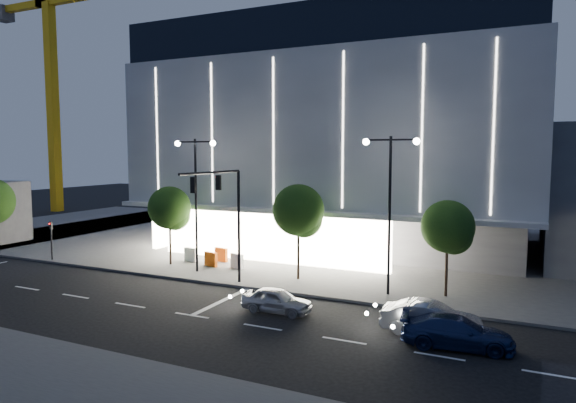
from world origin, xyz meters
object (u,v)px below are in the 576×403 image
Objects in this scene: barrier_c at (211,259)px; car_third at (457,332)px; ped_signal_far at (51,236)px; barrier_a at (221,255)px; tree_right at (448,230)px; car_lead at (277,300)px; tower_crane at (57,59)px; tree_mid at (299,213)px; car_second at (431,318)px; barrier_d at (237,261)px; traffic_mast at (226,205)px; street_lamp_east at (390,191)px; street_lamp_west at (196,185)px; barrier_b at (191,255)px; tree_left at (170,210)px.

car_third is at bearing -10.10° from barrier_c.
ped_signal_far is 12.77m from barrier_a.
tree_right is 10.24m from car_lead.
tower_crane is 7.01× the size of car_third.
car_second is at bearing -33.51° from tree_mid.
car_second reaches higher than barrier_d.
tree_mid is at bearing 50.58° from traffic_mast.
car_second is at bearing -57.47° from street_lamp_east.
street_lamp_west is 0.28× the size of tower_crane.
tree_mid is at bearing 8.26° from street_lamp_west.
street_lamp_west is 46.19m from tower_crane.
car_third is (13.50, -3.56, -4.37)m from traffic_mast.
tree_right is (12.03, 3.68, -1.14)m from traffic_mast.
car_second is (3.24, -5.08, -5.24)m from street_lamp_east.
tree_right is at bearing 3.76° from car_third.
street_lamp_east is (13.00, 0.00, 0.00)m from street_lamp_west.
street_lamp_west is 17.80m from car_second.
tree_mid is at bearing 54.49° from car_second.
barrier_b is (9.73, 3.90, -1.24)m from ped_signal_far.
traffic_mast reaches higher than car_second.
street_lamp_west is 8.18× the size of barrier_c.
car_third is at bearing -15.62° from barrier_b.
tree_left reaches higher than barrier_c.
car_lead is 0.84× the size of car_second.
barrier_d is (-15.56, 8.15, -0.01)m from car_third.
tree_left is 1.04× the size of tree_right.
traffic_mast is 8.58m from barrier_a.
street_lamp_west is 13.00m from street_lamp_east.
barrier_d is (39.86, -20.06, -19.86)m from tower_crane.
car_third is at bearing -17.45° from barrier_a.
traffic_mast is 6.43× the size of barrier_d.
barrier_d is at bearing 170.07° from street_lamp_east.
street_lamp_west is at bearing -38.63° from barrier_b.
tree_right is 14.48m from barrier_d.
barrier_c is (2.25, -0.74, 0.00)m from barrier_b.
traffic_mast is 9.17m from barrier_b.
street_lamp_east is 8.18× the size of barrier_b.
tree_right is at bearing 0.01° from car_second.
tree_left reaches higher than car_lead.
car_second is (0.21, -6.10, -3.17)m from tree_right.
street_lamp_east is 16.34m from barrier_b.
street_lamp_east reaches higher than barrier_a.
street_lamp_east reaches higher than tree_mid.
barrier_c is (-16.04, 0.64, -3.23)m from tree_right.
tower_crane reaches higher than tree_right.
barrier_a and barrier_b have the same top height.
traffic_mast is at bearing -4.15° from ped_signal_far.
tree_left is 1.57× the size of car_lead.
tower_crane is 29.09× the size of barrier_c.
car_third reaches higher than barrier_a.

